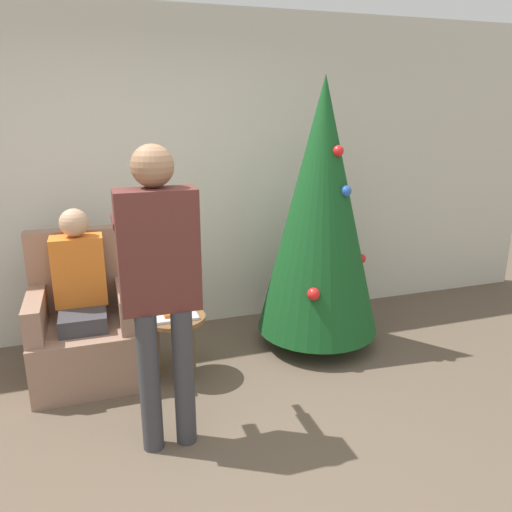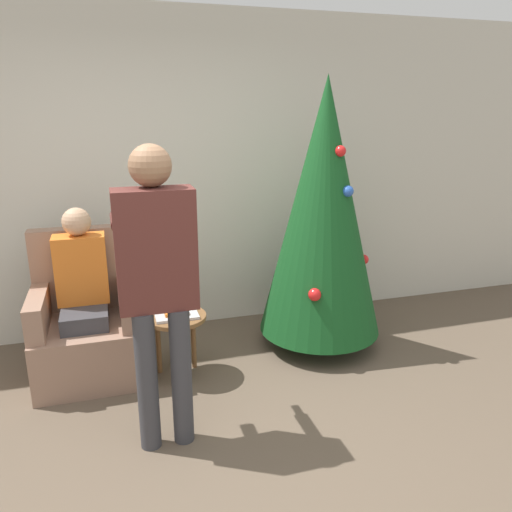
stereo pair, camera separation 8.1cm
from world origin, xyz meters
The scene contains 9 objects.
ground_plane centered at (0.00, 0.00, 0.00)m, with size 14.00×14.00×0.00m, color brown.
wall_back centered at (0.00, 2.23, 1.35)m, with size 8.00×0.06×2.70m.
christmas_tree centered at (1.28, 1.46, 1.15)m, with size 0.98×0.98×2.15m.
armchair centered at (-0.55, 1.56, 0.35)m, with size 0.73×0.75×1.05m.
person_seated centered at (-0.55, 1.52, 0.68)m, with size 0.36×0.46×1.24m.
person_standing centered at (-0.10, 0.58, 1.05)m, with size 0.45×0.57×1.74m.
side_stool centered at (0.08, 1.29, 0.41)m, with size 0.43×0.43×0.48m.
laptop centered at (0.08, 1.29, 0.49)m, with size 0.30×0.25×0.02m.
book centered at (0.08, 1.29, 0.51)m, with size 0.17×0.15×0.02m.
Camera 2 is at (-0.33, -2.05, 1.91)m, focal length 35.00 mm.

